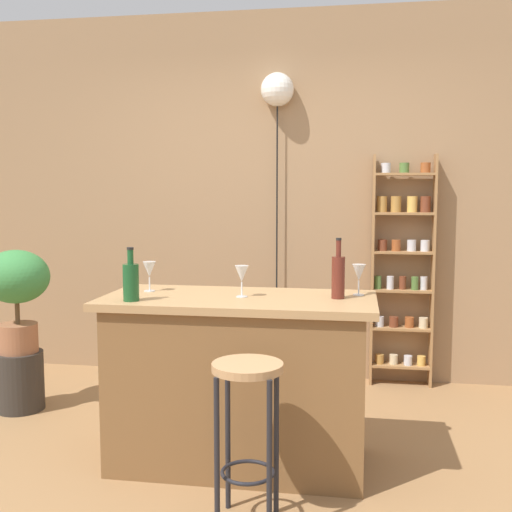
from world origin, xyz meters
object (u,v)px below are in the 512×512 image
bottle_olive_oil (338,276)px  wine_glass_center (242,275)px  potted_plant (16,287)px  bottle_spirits_clear (131,281)px  spice_shelf (403,265)px  pendant_globe_light (278,93)px  wine_glass_right (149,270)px  bar_stool (248,407)px  plant_stool (20,381)px  wine_glass_left (359,273)px

bottle_olive_oil → wine_glass_center: bearing=-175.9°
potted_plant → bottle_spirits_clear: 1.33m
potted_plant → bottle_spirits_clear: bearing=-35.3°
bottle_olive_oil → bottle_spirits_clear: size_ratio=1.15×
spice_shelf → pendant_globe_light: size_ratio=0.74×
bottle_olive_oil → wine_glass_right: size_ratio=1.90×
bar_stool → bottle_olive_oil: 0.87m
wine_glass_right → potted_plant: bearing=156.6°
wine_glass_right → spice_shelf: bearing=44.3°
spice_shelf → wine_glass_right: bearing=-135.7°
spice_shelf → potted_plant: 2.70m
plant_stool → wine_glass_left: bearing=-10.4°
plant_stool → wine_glass_left: size_ratio=2.37×
potted_plant → wine_glass_center: (1.60, -0.56, 0.19)m
potted_plant → bottle_spirits_clear: bottle_spirits_clear is taller
spice_shelf → bottle_olive_oil: 1.55m
bottle_spirits_clear → wine_glass_right: 0.30m
spice_shelf → potted_plant: spice_shelf is taller
plant_stool → potted_plant: potted_plant is taller
plant_stool → bottle_spirits_clear: bearing=-35.3°
bottle_spirits_clear → pendant_globe_light: (0.51, 1.75, 1.18)m
potted_plant → wine_glass_right: (1.07, -0.46, 0.19)m
pendant_globe_light → wine_glass_left: bearing=-66.1°
bar_stool → wine_glass_left: size_ratio=4.37×
bottle_olive_oil → wine_glass_center: 0.50m
bottle_olive_oil → potted_plant: bearing=166.0°
potted_plant → wine_glass_right: bearing=-23.4°
plant_stool → bottle_olive_oil: bottle_olive_oil is taller
bottle_olive_oil → wine_glass_left: size_ratio=1.90×
spice_shelf → bottle_olive_oil: bearing=-106.1°
pendant_globe_light → bottle_spirits_clear: bearing=-106.3°
bar_stool → bottle_olive_oil: bearing=59.7°
spice_shelf → plant_stool: (-2.53, -0.96, -0.71)m
bottle_olive_oil → wine_glass_left: bottle_olive_oil is taller
bottle_olive_oil → wine_glass_right: bottle_olive_oil is taller
potted_plant → bottle_olive_oil: (2.10, -0.52, 0.19)m
wine_glass_right → bottle_spirits_clear: bearing=-88.5°
plant_stool → wine_glass_right: 1.42m
wine_glass_right → pendant_globe_light: bearing=70.2°
bar_stool → spice_shelf: size_ratio=0.42×
bottle_spirits_clear → wine_glass_center: bottle_spirits_clear is taller
wine_glass_center → wine_glass_right: 0.54m
bar_stool → bottle_spirits_clear: bottle_spirits_clear is taller
spice_shelf → bottle_olive_oil: size_ratio=5.50×
bar_stool → pendant_globe_light: pendant_globe_light is taller
bar_stool → bottle_spirits_clear: size_ratio=2.66×
pendant_globe_light → wine_glass_center: bearing=-89.5°
plant_stool → wine_glass_left: 2.38m
spice_shelf → potted_plant: (-2.53, -0.96, -0.07)m
wine_glass_left → pendant_globe_light: pendant_globe_light is taller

